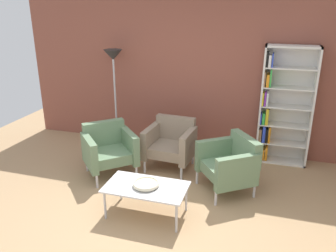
{
  "coord_description": "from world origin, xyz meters",
  "views": [
    {
      "loc": [
        1.21,
        -3.27,
        2.52
      ],
      "look_at": [
        -0.05,
        0.84,
        0.95
      ],
      "focal_mm": 36.71,
      "sensor_mm": 36.0,
      "label": 1
    }
  ],
  "objects_px": {
    "decorative_bowl": "(146,184)",
    "floor_lamp_torchiere": "(114,67)",
    "coffee_table_low": "(146,189)",
    "armchair_corner_red": "(171,143)",
    "armchair_near_window": "(109,148)",
    "armchair_spare_guest": "(230,163)",
    "bookshelf_tall": "(281,108)"
  },
  "relations": [
    {
      "from": "coffee_table_low",
      "to": "armchair_spare_guest",
      "type": "distance_m",
      "value": 1.28
    },
    {
      "from": "bookshelf_tall",
      "to": "armchair_corner_red",
      "type": "xyz_separation_m",
      "value": [
        -1.61,
        -0.73,
        -0.5
      ]
    },
    {
      "from": "coffee_table_low",
      "to": "floor_lamp_torchiere",
      "type": "xyz_separation_m",
      "value": [
        -1.31,
        1.97,
        1.08
      ]
    },
    {
      "from": "bookshelf_tall",
      "to": "armchair_corner_red",
      "type": "relative_size",
      "value": 2.44
    },
    {
      "from": "armchair_corner_red",
      "to": "armchair_near_window",
      "type": "height_order",
      "value": "same"
    },
    {
      "from": "decorative_bowl",
      "to": "floor_lamp_torchiere",
      "type": "bearing_deg",
      "value": 123.6
    },
    {
      "from": "armchair_corner_red",
      "to": "floor_lamp_torchiere",
      "type": "relative_size",
      "value": 0.45
    },
    {
      "from": "coffee_table_low",
      "to": "armchair_near_window",
      "type": "distance_m",
      "value": 1.27
    },
    {
      "from": "coffee_table_low",
      "to": "armchair_spare_guest",
      "type": "height_order",
      "value": "armchair_spare_guest"
    },
    {
      "from": "armchair_corner_red",
      "to": "floor_lamp_torchiere",
      "type": "xyz_separation_m",
      "value": [
        -1.22,
        0.6,
        1.03
      ]
    },
    {
      "from": "bookshelf_tall",
      "to": "coffee_table_low",
      "type": "distance_m",
      "value": 2.64
    },
    {
      "from": "armchair_spare_guest",
      "to": "floor_lamp_torchiere",
      "type": "bearing_deg",
      "value": -151.98
    },
    {
      "from": "armchair_spare_guest",
      "to": "coffee_table_low",
      "type": "bearing_deg",
      "value": -81.03
    },
    {
      "from": "armchair_near_window",
      "to": "armchair_spare_guest",
      "type": "distance_m",
      "value": 1.83
    },
    {
      "from": "decorative_bowl",
      "to": "armchair_spare_guest",
      "type": "relative_size",
      "value": 0.34
    },
    {
      "from": "decorative_bowl",
      "to": "bookshelf_tall",
      "type": "bearing_deg",
      "value": 53.92
    },
    {
      "from": "decorative_bowl",
      "to": "floor_lamp_torchiere",
      "type": "distance_m",
      "value": 2.57
    },
    {
      "from": "armchair_corner_red",
      "to": "floor_lamp_torchiere",
      "type": "distance_m",
      "value": 1.71
    },
    {
      "from": "decorative_bowl",
      "to": "armchair_spare_guest",
      "type": "height_order",
      "value": "armchair_spare_guest"
    },
    {
      "from": "floor_lamp_torchiere",
      "to": "armchair_spare_guest",
      "type": "bearing_deg",
      "value": -25.58
    },
    {
      "from": "coffee_table_low",
      "to": "floor_lamp_torchiere",
      "type": "relative_size",
      "value": 0.57
    },
    {
      "from": "armchair_near_window",
      "to": "armchair_corner_red",
      "type": "bearing_deg",
      "value": -12.7
    },
    {
      "from": "bookshelf_tall",
      "to": "decorative_bowl",
      "type": "xyz_separation_m",
      "value": [
        -1.52,
        -2.09,
        -0.48
      ]
    },
    {
      "from": "bookshelf_tall",
      "to": "armchair_spare_guest",
      "type": "xyz_separation_m",
      "value": [
        -0.62,
        -1.18,
        -0.5
      ]
    },
    {
      "from": "coffee_table_low",
      "to": "decorative_bowl",
      "type": "xyz_separation_m",
      "value": [
        -0.0,
        0.0,
        0.07
      ]
    },
    {
      "from": "armchair_near_window",
      "to": "armchair_spare_guest",
      "type": "height_order",
      "value": "same"
    },
    {
      "from": "floor_lamp_torchiere",
      "to": "bookshelf_tall",
      "type": "bearing_deg",
      "value": 2.52
    },
    {
      "from": "armchair_corner_red",
      "to": "decorative_bowl",
      "type": "bearing_deg",
      "value": -82.24
    },
    {
      "from": "armchair_corner_red",
      "to": "coffee_table_low",
      "type": "bearing_deg",
      "value": -82.24
    },
    {
      "from": "decorative_bowl",
      "to": "floor_lamp_torchiere",
      "type": "xyz_separation_m",
      "value": [
        -1.31,
        1.97,
        1.01
      ]
    },
    {
      "from": "decorative_bowl",
      "to": "armchair_corner_red",
      "type": "bearing_deg",
      "value": 93.7
    },
    {
      "from": "armchair_corner_red",
      "to": "armchair_spare_guest",
      "type": "relative_size",
      "value": 0.82
    }
  ]
}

